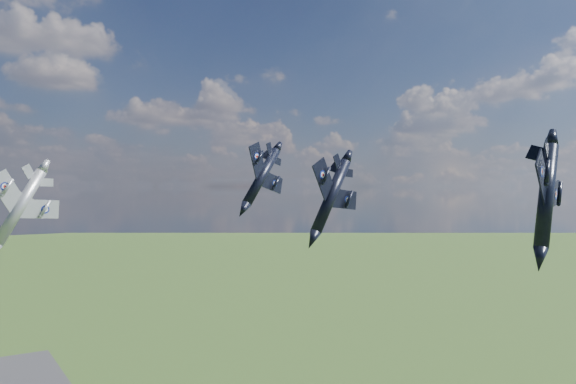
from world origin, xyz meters
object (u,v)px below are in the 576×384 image
jet_lead_navy (331,196)px  jet_high_navy (262,177)px  jet_left_silver (20,207)px  jet_right_navy (546,195)px

jet_lead_navy → jet_high_navy: jet_high_navy is taller
jet_high_navy → jet_left_silver: (-37.06, -11.46, -3.85)m
jet_high_navy → jet_left_silver: jet_high_navy is taller
jet_right_navy → jet_left_silver: size_ratio=1.30×
jet_high_navy → jet_right_navy: bearing=-97.4°
jet_lead_navy → jet_right_navy: jet_lead_navy is taller
jet_right_navy → jet_left_silver: jet_right_navy is taller
jet_right_navy → jet_left_silver: 57.79m
jet_lead_navy → jet_high_navy: (1.76, 21.23, 2.83)m
jet_right_navy → jet_high_navy: jet_high_navy is taller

